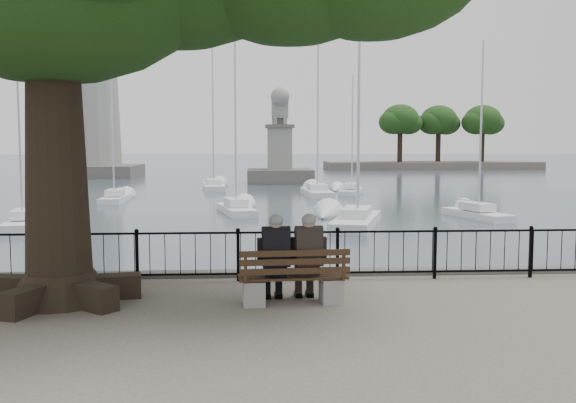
{
  "coord_description": "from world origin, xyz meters",
  "views": [
    {
      "loc": [
        -0.75,
        -10.2,
        2.77
      ],
      "look_at": [
        0.0,
        2.5,
        1.6
      ],
      "focal_mm": 40.0,
      "sensor_mm": 36.0,
      "label": 1
    }
  ],
  "objects": [
    {
      "name": "harbor",
      "position": [
        0.0,
        3.0,
        -0.5
      ],
      "size": [
        260.0,
        260.0,
        1.2
      ],
      "color": "#494745",
      "rests_on": "ground"
    },
    {
      "name": "person_left",
      "position": [
        -0.33,
        0.68,
        0.72
      ],
      "size": [
        0.48,
        0.8,
        1.57
      ],
      "color": "black",
      "rests_on": "ground"
    },
    {
      "name": "far_shore",
      "position": [
        25.54,
        79.46,
        3.0
      ],
      "size": [
        30.0,
        8.6,
        9.18
      ],
      "color": "#544C43",
      "rests_on": "ground"
    },
    {
      "name": "sailboat_d",
      "position": [
        10.55,
        21.01,
        -0.71
      ],
      "size": [
        2.38,
        4.82,
        8.88
      ],
      "color": "silver",
      "rests_on": "ground"
    },
    {
      "name": "sailboat_a",
      "position": [
        -10.85,
        18.91,
        -0.72
      ],
      "size": [
        2.01,
        4.8,
        8.35
      ],
      "color": "silver",
      "rests_on": "ground"
    },
    {
      "name": "sailboat_b",
      "position": [
        -1.52,
        24.06,
        -0.68
      ],
      "size": [
        2.35,
        5.1,
        10.21
      ],
      "color": "silver",
      "rests_on": "ground"
    },
    {
      "name": "sailboat_g",
      "position": [
        6.68,
        36.6,
        -0.71
      ],
      "size": [
        2.58,
        4.79,
        8.81
      ],
      "color": "silver",
      "rests_on": "ground"
    },
    {
      "name": "person_right",
      "position": [
        0.23,
        0.72,
        0.72
      ],
      "size": [
        0.48,
        0.8,
        1.57
      ],
      "color": "black",
      "rests_on": "ground"
    },
    {
      "name": "lion_monument",
      "position": [
        2.0,
        49.93,
        1.24
      ],
      "size": [
        6.06,
        6.06,
        8.93
      ],
      "color": "#494745",
      "rests_on": "ground"
    },
    {
      "name": "lighthouse",
      "position": [
        -18.0,
        62.0,
        11.34
      ],
      "size": [
        9.56,
        9.56,
        29.41
      ],
      "color": "#494745",
      "rests_on": "ground"
    },
    {
      "name": "sailboat_c",
      "position": [
        4.04,
        18.4,
        -0.67
      ],
      "size": [
        3.3,
        6.15,
        11.85
      ],
      "color": "silver",
      "rests_on": "ground"
    },
    {
      "name": "sailboat_f",
      "position": [
        3.99,
        35.16,
        -0.68
      ],
      "size": [
        1.9,
        6.07,
        11.47
      ],
      "color": "silver",
      "rests_on": "ground"
    },
    {
      "name": "bench",
      "position": [
        -0.02,
        0.6,
        0.35
      ],
      "size": [
        1.91,
        0.7,
        0.99
      ],
      "color": "gray",
      "rests_on": "ground"
    },
    {
      "name": "sailboat_e",
      "position": [
        -9.41,
        31.26,
        -0.65
      ],
      "size": [
        1.41,
        4.75,
        11.31
      ],
      "color": "silver",
      "rests_on": "ground"
    },
    {
      "name": "railing",
      "position": [
        0.0,
        2.5,
        0.56
      ],
      "size": [
        22.06,
        0.06,
        1.0
      ],
      "color": "black",
      "rests_on": "ground"
    },
    {
      "name": "sailboat_h",
      "position": [
        -3.71,
        41.95,
        -0.64
      ],
      "size": [
        2.14,
        5.83,
        12.82
      ],
      "color": "silver",
      "rests_on": "ground"
    }
  ]
}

